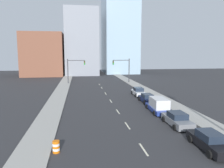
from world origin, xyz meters
TOP-DOWN VIEW (x-y plane):
  - sidewalk_left at (-8.83, 51.54)m, footprint 2.88×103.08m
  - sidewalk_right at (8.83, 51.54)m, footprint 2.88×103.08m
  - lane_stripe_at_9m at (0.00, 9.03)m, footprint 0.16×2.40m
  - lane_stripe_at_15m at (0.00, 15.06)m, footprint 0.16×2.40m
  - lane_stripe_at_21m at (0.00, 20.91)m, footprint 0.16×2.40m
  - lane_stripe_at_28m at (0.00, 27.64)m, footprint 0.16×2.40m
  - lane_stripe_at_35m at (0.00, 34.71)m, footprint 0.16×2.40m
  - lane_stripe_at_42m at (0.00, 42.17)m, footprint 0.16×2.40m
  - lane_stripe_at_48m at (0.00, 47.70)m, footprint 0.16×2.40m
  - building_brick_left at (-17.46, 75.18)m, footprint 14.00×16.00m
  - building_office_center at (-3.91, 79.18)m, footprint 12.00×20.00m
  - building_glass_right at (11.59, 83.18)m, footprint 13.00×20.00m
  - traffic_signal_left at (-6.66, 50.25)m, footprint 4.62×0.35m
  - traffic_signal_right at (7.00, 50.25)m, footprint 4.62×0.35m
  - traffic_barrel at (-6.97, 9.52)m, footprint 0.56×0.56m
  - sedan_black at (5.30, 8.28)m, footprint 2.08×4.82m
  - sedan_gray at (5.34, 14.31)m, footprint 2.13×4.67m
  - box_truck_blue at (5.34, 19.92)m, footprint 2.53×5.60m
  - sedan_navy at (5.67, 25.87)m, footprint 2.06×4.59m
  - sedan_white at (5.82, 31.67)m, footprint 2.11×4.82m

SIDE VIEW (x-z plane):
  - lane_stripe_at_9m at x=0.00m, z-range 0.00..0.01m
  - lane_stripe_at_15m at x=0.00m, z-range 0.00..0.01m
  - lane_stripe_at_21m at x=0.00m, z-range 0.00..0.01m
  - lane_stripe_at_28m at x=0.00m, z-range 0.00..0.01m
  - lane_stripe_at_35m at x=0.00m, z-range 0.00..0.01m
  - lane_stripe_at_42m at x=0.00m, z-range 0.00..0.01m
  - lane_stripe_at_48m at x=0.00m, z-range 0.00..0.01m
  - sidewalk_left at x=-8.83m, z-range 0.00..0.15m
  - sidewalk_right at x=8.83m, z-range 0.00..0.15m
  - traffic_barrel at x=-6.97m, z-range 0.00..0.95m
  - sedan_navy at x=5.67m, z-range -0.05..1.31m
  - sedan_gray at x=5.34m, z-range -0.07..1.38m
  - sedan_black at x=5.30m, z-range -0.07..1.39m
  - sedan_white at x=5.82m, z-range -0.07..1.44m
  - box_truck_blue at x=5.34m, z-range -0.05..1.87m
  - traffic_signal_left at x=-6.66m, z-range 0.97..7.42m
  - traffic_signal_right at x=7.00m, z-range 0.97..7.42m
  - building_brick_left at x=-17.46m, z-range 0.00..15.03m
  - building_office_center at x=-3.91m, z-range 0.00..23.90m
  - building_glass_right at x=11.59m, z-range 0.00..34.12m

